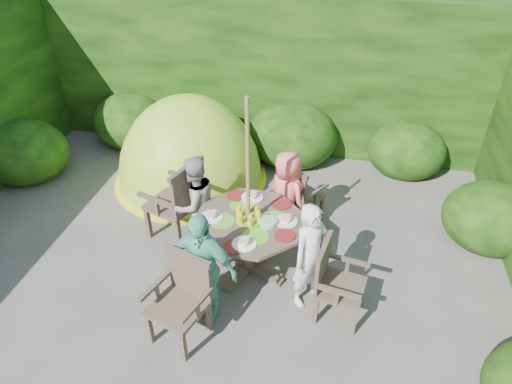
% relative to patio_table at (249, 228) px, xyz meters
% --- Properties ---
extents(ground, '(60.00, 60.00, 0.00)m').
position_rel_patio_table_xyz_m(ground, '(-0.49, -0.64, -0.63)').
color(ground, '#4C4A44').
rests_on(ground, ground).
extents(hedge_enclosure, '(9.00, 9.00, 2.50)m').
position_rel_patio_table_xyz_m(hedge_enclosure, '(-0.49, 0.69, 0.62)').
color(hedge_enclosure, black).
rests_on(hedge_enclosure, ground).
extents(patio_table, '(1.69, 1.69, 0.90)m').
position_rel_patio_table_xyz_m(patio_table, '(0.00, 0.00, 0.00)').
color(patio_table, '#3E3128').
rests_on(patio_table, ground).
extents(parasol_pole, '(0.06, 0.06, 2.20)m').
position_rel_patio_table_xyz_m(parasol_pole, '(-0.00, 0.00, 0.47)').
color(parasol_pole, brown).
rests_on(parasol_pole, ground).
extents(garden_chair_right, '(0.54, 0.59, 0.87)m').
position_rel_patio_table_xyz_m(garden_chair_right, '(1.00, -0.45, -0.17)').
color(garden_chair_right, '#3E3128').
rests_on(garden_chair_right, ground).
extents(garden_chair_left, '(0.73, 0.78, 1.06)m').
position_rel_patio_table_xyz_m(garden_chair_left, '(-1.00, 0.44, -0.07)').
color(garden_chair_left, '#3E3128').
rests_on(garden_chair_left, ground).
extents(garden_chair_back, '(0.69, 0.67, 0.88)m').
position_rel_patio_table_xyz_m(garden_chair_back, '(0.42, 1.02, -0.16)').
color(garden_chair_back, '#3E3128').
rests_on(garden_chair_back, ground).
extents(garden_chair_front, '(0.67, 0.62, 0.91)m').
position_rel_patio_table_xyz_m(garden_chair_front, '(-0.45, -1.01, -0.15)').
color(garden_chair_front, '#3E3128').
rests_on(garden_chair_front, ground).
extents(child_right, '(0.53, 0.54, 1.26)m').
position_rel_patio_table_xyz_m(child_right, '(0.73, -0.32, 0.00)').
color(child_right, white).
rests_on(child_right, ground).
extents(child_left, '(0.74, 0.77, 1.25)m').
position_rel_patio_table_xyz_m(child_left, '(-0.74, 0.32, -0.00)').
color(child_left, '#9C9C97').
rests_on(child_left, ground).
extents(child_back, '(0.70, 0.68, 1.22)m').
position_rel_patio_table_xyz_m(child_back, '(0.31, 0.74, -0.02)').
color(child_back, '#FF696A').
rests_on(child_back, ground).
extents(child_front, '(0.81, 0.45, 1.31)m').
position_rel_patio_table_xyz_m(child_front, '(-0.32, -0.73, 0.03)').
color(child_front, '#52C09C').
rests_on(child_front, ground).
extents(dome_tent, '(2.58, 2.58, 2.66)m').
position_rel_patio_table_xyz_m(dome_tent, '(-1.32, 1.74, -0.63)').
color(dome_tent, '#A8CE27').
rests_on(dome_tent, ground).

